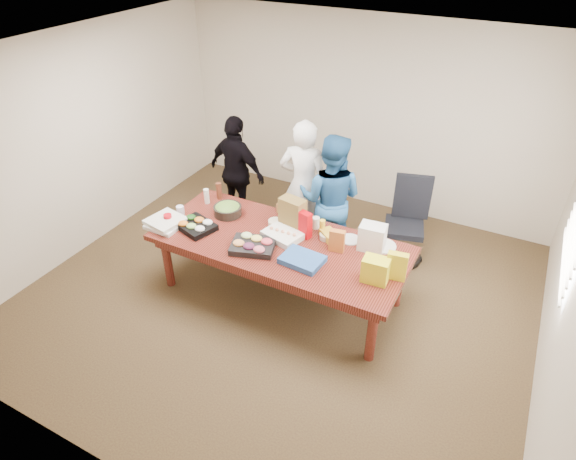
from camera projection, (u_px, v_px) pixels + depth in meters
The scene contains 36 objects.
floor at pixel (280, 294), 5.74m from camera, with size 5.50×5.00×0.02m, color #47301E.
ceiling at pixel (278, 56), 4.23m from camera, with size 5.50×5.00×0.02m, color white.
wall_back at pixel (364, 115), 6.83m from camera, with size 5.50×0.04×2.70m, color beige.
wall_front at pixel (95, 363), 3.14m from camera, with size 5.50×0.04×2.70m, color beige.
wall_left at pixel (84, 143), 6.04m from camera, with size 0.04×5.00×2.70m, color beige.
conference_table at pixel (280, 268), 5.53m from camera, with size 2.80×1.20×0.75m, color #4C1C0F.
office_chair at pixel (405, 224), 6.00m from camera, with size 0.54×0.54×1.06m, color black.
person_center at pixel (304, 186), 6.13m from camera, with size 0.63×0.41×1.73m, color white.
person_right at pixel (330, 199), 5.92m from camera, with size 0.81×0.63×1.66m, color #245A91.
person_left at pixel (237, 172), 6.63m from camera, with size 0.92×0.38×1.56m, color black.
veggie_tray at pixel (196, 226), 5.52m from camera, with size 0.42×0.33×0.06m, color black.
fruit_tray at pixel (253, 246), 5.19m from camera, with size 0.45×0.35×0.07m, color black.
sheet_cake at pixel (283, 235), 5.36m from camera, with size 0.40×0.30×0.07m, color white.
salad_bowl at pixel (228, 210), 5.76m from camera, with size 0.33×0.33×0.11m, color black.
chip_bag_blue at pixel (302, 260), 5.00m from camera, with size 0.42×0.31×0.06m, color #28569F.
chip_bag_red at pixel (303, 224), 5.34m from camera, with size 0.21×0.09×0.30m, color #BC040B.
chip_bag_yellow at pixel (397, 266), 4.72m from camera, with size 0.20×0.08×0.30m, color gold.
chip_bag_orange at pixel (337, 241), 5.11m from camera, with size 0.16×0.07×0.25m, color #C06425.
mayo_jar at pixel (316, 223), 5.51m from camera, with size 0.09×0.09×0.13m, color white.
mustard_bottle at pixel (322, 227), 5.39m from camera, with size 0.06×0.06×0.18m, color yellow.
dressing_bottle at pixel (219, 191), 6.04m from camera, with size 0.07×0.07×0.21m, color #5B2917.
ranch_bottle at pixel (207, 196), 5.95m from camera, with size 0.06×0.06×0.19m, color white.
banana_bunch at pixel (330, 236), 5.34m from camera, with size 0.24×0.14×0.08m, color gold.
bread_loaf at pixel (289, 211), 5.73m from camera, with size 0.30×0.13×0.12m, color #925E31.
kraft_bag at pixel (292, 214), 5.44m from camera, with size 0.29×0.17×0.37m, color brown.
red_cup at pixel (168, 219), 5.58m from camera, with size 0.09×0.09×0.12m, color red.
clear_cup_a at pixel (181, 210), 5.76m from camera, with size 0.07×0.07×0.10m, color silver.
clear_cup_b at pixel (180, 211), 5.74m from camera, with size 0.08×0.08×0.12m, color white.
pizza_box_lower at pixel (166, 224), 5.57m from camera, with size 0.37×0.37×0.04m, color white.
pizza_box_upper at pixel (166, 221), 5.55m from camera, with size 0.37×0.37×0.04m, color silver.
plate_a at pixel (383, 246), 5.24m from camera, with size 0.29×0.29×0.02m, color silver.
plate_b at pixel (350, 239), 5.34m from camera, with size 0.22×0.22×0.01m, color silver.
dip_bowl_a at pixel (326, 236), 5.35m from camera, with size 0.15×0.15×0.06m, color beige.
dip_bowl_b at pixel (275, 223), 5.57m from camera, with size 0.16×0.16×0.06m, color beige.
grocery_bag_white at pixel (372, 237), 5.13m from camera, with size 0.27×0.19×0.29m, color white.
grocery_bag_yellow at pixel (376, 270), 4.70m from camera, with size 0.25×0.18×0.25m, color yellow.
Camera 1 is at (2.09, -3.82, 3.81)m, focal length 30.51 mm.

